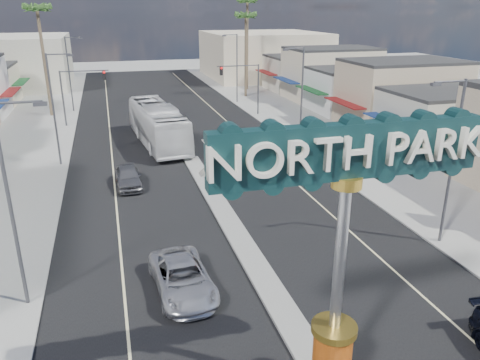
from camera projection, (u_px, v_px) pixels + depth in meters
ground at (188, 155)px, 41.31m from camera, size 160.00×160.00×0.00m
road at (188, 155)px, 41.31m from camera, size 20.00×120.00×0.01m
median_island at (236, 233)px, 26.85m from camera, size 1.30×30.00×0.16m
sidewalk_left at (17, 168)px, 37.71m from camera, size 8.00×120.00×0.12m
sidewalk_right at (332, 143)px, 44.88m from camera, size 8.00×120.00×0.12m
storefront_row_right at (360, 86)px, 58.14m from camera, size 12.00×42.00×6.00m
backdrop_far_left at (3, 62)px, 74.87m from camera, size 20.00×20.00×8.00m
backdrop_far_right at (263, 55)px, 86.14m from camera, size 20.00×20.00×8.00m
gateway_sign at (343, 234)px, 13.98m from camera, size 8.20×1.50×9.15m
traffic_signal_left at (79, 87)px, 50.10m from camera, size 5.09×0.45×6.00m
traffic_signal_right at (244, 80)px, 54.80m from camera, size 5.09×0.45×6.00m
streetlight_l_near at (13, 198)px, 18.84m from camera, size 2.03×0.22×9.00m
streetlight_l_mid at (55, 104)px, 36.88m from camera, size 2.03×0.22×9.00m
streetlight_l_far at (70, 70)px, 56.72m from camera, size 2.03×0.22×9.00m
streetlight_r_near at (451, 156)px, 24.18m from camera, size 2.03×0.22×9.00m
streetlight_r_mid at (300, 92)px, 42.22m from camera, size 2.03×0.22×9.00m
streetlight_r_far at (236, 65)px, 62.07m from camera, size 2.03×0.22×9.00m
palm_left_far at (38, 15)px, 52.02m from camera, size 2.60×2.60×13.10m
palm_right_mid at (246, 20)px, 64.41m from camera, size 2.60×2.60×12.10m
palm_right_far at (247, 6)px, 69.71m from camera, size 2.60×2.60×14.10m
suv_left at (182, 278)px, 21.26m from camera, size 2.76×5.41×1.46m
car_parked_left at (128, 177)px, 33.85m from camera, size 1.89×4.44×1.50m
car_parked_right at (316, 162)px, 36.92m from camera, size 1.81×4.80×1.56m
city_bus at (158, 124)px, 44.07m from camera, size 4.53×13.86×3.79m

